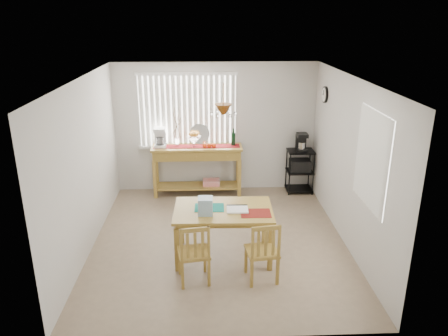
{
  "coord_description": "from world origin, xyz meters",
  "views": [
    {
      "loc": [
        -0.19,
        -6.26,
        3.47
      ],
      "look_at": [
        0.1,
        0.55,
        1.05
      ],
      "focal_mm": 35.0,
      "sensor_mm": 36.0,
      "label": 1
    }
  ],
  "objects_px": {
    "wire_cart": "(300,167)",
    "chair_right": "(263,252)",
    "sideboard": "(198,159)",
    "cart_items": "(301,142)",
    "dining_table": "(223,215)",
    "chair_left": "(194,253)"
  },
  "relations": [
    {
      "from": "wire_cart",
      "to": "dining_table",
      "type": "distance_m",
      "value": 2.96
    },
    {
      "from": "cart_items",
      "to": "chair_right",
      "type": "xyz_separation_m",
      "value": [
        -1.15,
        -3.14,
        -0.61
      ]
    },
    {
      "from": "sideboard",
      "to": "chair_right",
      "type": "height_order",
      "value": "sideboard"
    },
    {
      "from": "chair_left",
      "to": "chair_right",
      "type": "bearing_deg",
      "value": -0.16
    },
    {
      "from": "sideboard",
      "to": "cart_items",
      "type": "xyz_separation_m",
      "value": [
        2.06,
        0.03,
        0.3
      ]
    },
    {
      "from": "dining_table",
      "to": "chair_right",
      "type": "relative_size",
      "value": 1.62
    },
    {
      "from": "dining_table",
      "to": "cart_items",
      "type": "bearing_deg",
      "value": 56.15
    },
    {
      "from": "cart_items",
      "to": "chair_right",
      "type": "relative_size",
      "value": 0.4
    },
    {
      "from": "chair_right",
      "to": "cart_items",
      "type": "bearing_deg",
      "value": 69.88
    },
    {
      "from": "sideboard",
      "to": "chair_right",
      "type": "relative_size",
      "value": 1.97
    },
    {
      "from": "dining_table",
      "to": "chair_right",
      "type": "xyz_separation_m",
      "value": [
        0.5,
        -0.68,
        -0.24
      ]
    },
    {
      "from": "sideboard",
      "to": "chair_right",
      "type": "distance_m",
      "value": 3.26
    },
    {
      "from": "wire_cart",
      "to": "chair_right",
      "type": "distance_m",
      "value": 3.34
    },
    {
      "from": "chair_right",
      "to": "wire_cart",
      "type": "bearing_deg",
      "value": 69.82
    },
    {
      "from": "cart_items",
      "to": "chair_right",
      "type": "height_order",
      "value": "cart_items"
    },
    {
      "from": "dining_table",
      "to": "chair_left",
      "type": "relative_size",
      "value": 1.63
    },
    {
      "from": "dining_table",
      "to": "chair_right",
      "type": "height_order",
      "value": "chair_right"
    },
    {
      "from": "sideboard",
      "to": "chair_right",
      "type": "bearing_deg",
      "value": -73.62
    },
    {
      "from": "cart_items",
      "to": "chair_right",
      "type": "bearing_deg",
      "value": -110.12
    },
    {
      "from": "sideboard",
      "to": "wire_cart",
      "type": "height_order",
      "value": "sideboard"
    },
    {
      "from": "sideboard",
      "to": "chair_left",
      "type": "relative_size",
      "value": 1.99
    },
    {
      "from": "wire_cart",
      "to": "chair_right",
      "type": "relative_size",
      "value": 0.98
    }
  ]
}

